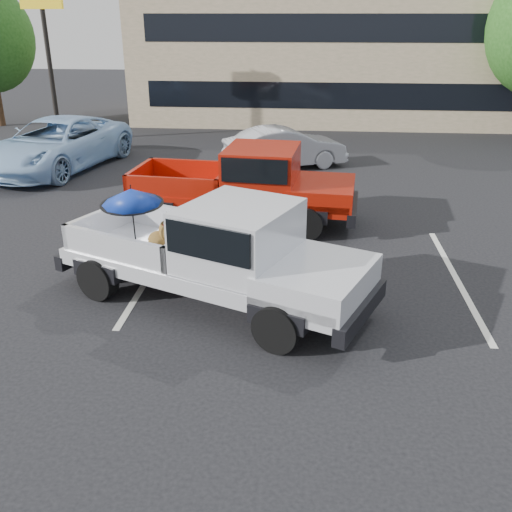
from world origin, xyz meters
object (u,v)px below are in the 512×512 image
(red_pickup, at_px, (255,182))
(silver_sedan, at_px, (285,148))
(tree_back, at_px, (428,20))
(silver_pickup, at_px, (226,250))
(motel_sign, at_px, (43,16))
(blue_suv, at_px, (56,144))

(red_pickup, bearing_deg, silver_sedan, 90.45)
(tree_back, bearing_deg, red_pickup, -110.72)
(tree_back, height_order, silver_pickup, tree_back)
(silver_pickup, bearing_deg, silver_sedan, 110.22)
(silver_sedan, bearing_deg, silver_pickup, 153.82)
(motel_sign, height_order, tree_back, tree_back)
(silver_pickup, bearing_deg, blue_suv, 151.01)
(tree_back, distance_m, silver_pickup, 24.76)
(red_pickup, relative_size, silver_sedan, 1.46)
(silver_pickup, bearing_deg, red_pickup, 112.46)
(red_pickup, distance_m, blue_suv, 8.34)
(tree_back, xyz_separation_m, red_pickup, (-7.22, -19.08, -3.39))
(tree_back, bearing_deg, silver_pickup, -107.32)
(tree_back, bearing_deg, motel_sign, -147.99)
(silver_sedan, bearing_deg, blue_suv, 74.26)
(motel_sign, relative_size, silver_sedan, 1.49)
(silver_sedan, xyz_separation_m, blue_suv, (-7.44, -0.92, 0.16))
(motel_sign, height_order, silver_pickup, motel_sign)
(silver_pickup, height_order, red_pickup, silver_pickup)
(motel_sign, relative_size, red_pickup, 1.03)
(silver_pickup, xyz_separation_m, red_pickup, (0.09, 4.34, -0.03))
(motel_sign, distance_m, silver_pickup, 16.39)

